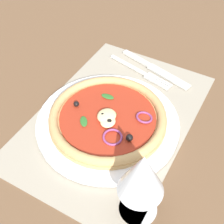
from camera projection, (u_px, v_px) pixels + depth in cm
name	position (u px, v px, depth cm)	size (l,w,h in cm)	color
ground_plane	(114.00, 122.00, 67.43)	(190.00, 140.00, 2.40)	brown
placemat	(114.00, 117.00, 66.41)	(45.29, 30.06, 0.40)	#A39984
plate	(109.00, 123.00, 64.26)	(29.06, 29.06, 1.17)	white
pizza	(109.00, 118.00, 63.02)	(23.68, 23.68, 2.66)	tan
fork	(143.00, 73.00, 75.82)	(5.47, 17.89, 0.44)	silver
knife	(155.00, 69.00, 76.76)	(6.80, 19.74, 0.62)	silver
wine_glass	(142.00, 176.00, 45.08)	(7.20, 7.20, 14.90)	silver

